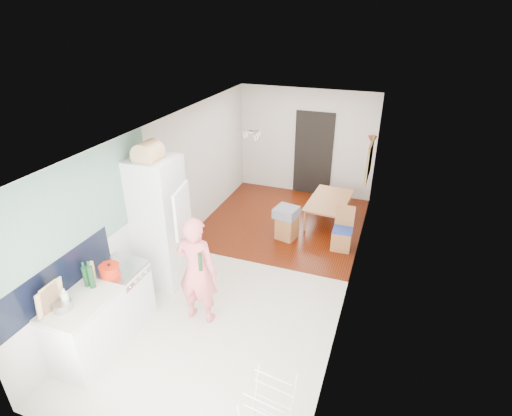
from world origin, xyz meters
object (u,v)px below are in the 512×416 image
Objects in this scene: dining_table at (329,212)px; person at (196,262)px; stool at (287,228)px; dining_chair at (343,229)px.

person is at bearing 164.48° from dining_table.
dining_chair is at bearing -1.28° from stool.
dining_table is at bearing -109.33° from person.
dining_chair is at bearing -123.24° from person.
dining_chair is (0.43, -1.03, 0.21)m from dining_table.
dining_table is 1.13m from dining_chair.
dining_table is 2.56× the size of stool.
stool is (0.57, 2.60, -0.74)m from person.
stool is at bearing -103.08° from person.
person is 3.10m from dining_chair.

